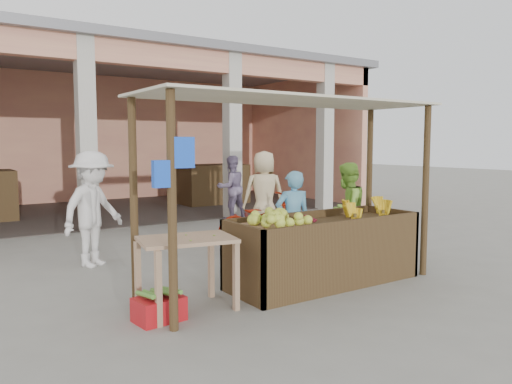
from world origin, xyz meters
TOP-DOWN VIEW (x-y plane):
  - ground at (0.00, 0.00)m, footprint 60.00×60.00m
  - market_building at (0.05, 8.93)m, footprint 14.40×6.40m
  - fruit_stall at (0.50, 0.00)m, footprint 2.60×0.95m
  - stall_awning at (-0.01, 0.06)m, footprint 4.09×1.35m
  - banana_heap at (1.29, 0.05)m, footprint 1.01×0.55m
  - melon_tray at (-0.32, -0.05)m, footprint 0.81×0.70m
  - berry_heap at (0.18, -0.00)m, footprint 0.45×0.37m
  - side_table at (-1.48, 0.00)m, footprint 1.11×0.84m
  - papaya_pile at (-1.48, 0.00)m, footprint 0.69×0.40m
  - red_crate at (-1.87, -0.12)m, footprint 0.52×0.40m
  - plantain_bundle at (-1.87, -0.12)m, footprint 0.39×0.28m
  - produce_sacks at (2.55, 5.34)m, footprint 0.77×0.48m
  - vendor_blue at (0.60, 0.80)m, footprint 0.68×0.59m
  - vendor_green at (1.83, 0.96)m, footprint 0.88×0.69m
  - motorcycle at (1.15, 2.36)m, footprint 0.74×1.92m
  - shopper_a at (-1.75, 2.63)m, footprint 1.34×1.11m
  - shopper_c at (1.76, 3.22)m, footprint 1.05×0.87m
  - shopper_f at (2.36, 5.49)m, footprint 0.83×0.48m

SIDE VIEW (x-z plane):
  - ground at x=0.00m, z-range 0.00..0.00m
  - red_crate at x=-1.87m, z-range 0.00..0.25m
  - produce_sacks at x=2.55m, z-range 0.00..0.58m
  - plantain_bundle at x=-1.87m, z-range 0.25..0.33m
  - fruit_stall at x=0.50m, z-range 0.00..0.80m
  - motorcycle at x=1.15m, z-range 0.00..0.99m
  - side_table at x=-1.48m, z-range 0.27..1.09m
  - vendor_blue at x=0.60m, z-range 0.00..1.54m
  - vendor_green at x=1.83m, z-range 0.00..1.62m
  - shopper_f at x=2.36m, z-range 0.00..1.69m
  - berry_heap at x=0.18m, z-range 0.80..0.94m
  - banana_heap at x=1.29m, z-range 0.80..0.98m
  - melon_tray at x=-0.32m, z-range 0.79..1.00m
  - papaya_pile at x=-1.48m, z-range 0.82..1.01m
  - shopper_a at x=-1.75m, z-range 0.00..1.87m
  - shopper_c at x=1.76m, z-range 0.00..1.88m
  - stall_awning at x=-0.01m, z-range 0.78..3.17m
  - market_building at x=0.05m, z-range 0.60..4.80m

